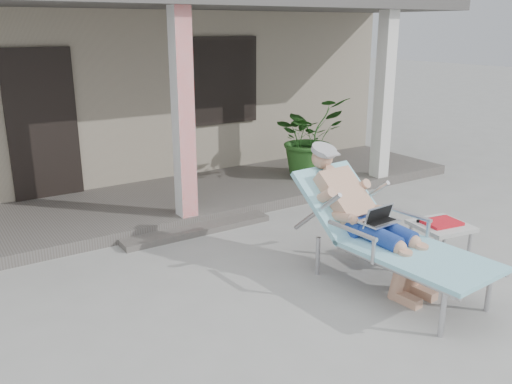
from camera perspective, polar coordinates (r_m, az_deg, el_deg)
ground at (r=5.53m, az=2.83°, el=-10.13°), size 60.00×60.00×0.00m
house at (r=10.89m, az=-17.95°, el=11.78°), size 10.40×5.40×3.30m
porch_deck at (r=7.93m, az=-9.97°, el=-1.16°), size 10.00×2.00×0.15m
porch_overhang at (r=7.50m, az=-10.91°, el=18.82°), size 10.00×2.30×2.85m
porch_step at (r=6.96m, az=-6.15°, el=-3.95°), size 2.00×0.30×0.07m
lounger at (r=5.50m, az=12.55°, el=-0.81°), size 0.97×2.22×1.42m
side_table at (r=6.25m, az=18.88°, el=-3.58°), size 0.63×0.63×0.50m
potted_palm at (r=8.88m, az=5.59°, el=5.79°), size 1.26×1.12×1.29m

